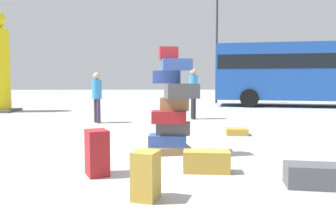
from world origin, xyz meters
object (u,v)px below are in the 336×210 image
Objects in this scene: suitcase_tan_white_trunk at (237,132)px; suitcase_charcoal_foreground_near at (314,176)px; suitcase_tower at (172,111)px; suitcase_tan_foreground_far at (207,162)px; person_tourist_with_camera at (193,89)px; parked_bus at (312,70)px; suitcase_maroon_right_side at (97,153)px; suitcase_tan_behind_tower at (146,175)px; lamp_post at (217,31)px; person_bearded_onlooker at (97,93)px.

suitcase_charcoal_foreground_near reaches higher than suitcase_tan_white_trunk.
suitcase_tower reaches higher than suitcase_tan_foreground_far.
person_tourist_with_camera is 0.18× the size of parked_bus.
suitcase_tan_foreground_far is (-1.25, -3.31, 0.08)m from suitcase_tan_white_trunk.
suitcase_maroon_right_side is 1.23m from suitcase_tan_behind_tower.
suitcase_tan_white_trunk is 0.08× the size of lamp_post.
lamp_post is at bearing 76.45° from suitcase_tower.
suitcase_tan_foreground_far is 1.40m from suitcase_tan_behind_tower.
suitcase_maroon_right_side is at bearing -24.18° from person_tourist_with_camera.
suitcase_maroon_right_side is at bearing -169.81° from suitcase_tan_foreground_far.
suitcase_tan_white_trunk is 4.04m from suitcase_charcoal_foreground_near.
person_tourist_with_camera reaches higher than suitcase_charcoal_foreground_near.
suitcase_maroon_right_side is 0.10× the size of lamp_post.
person_tourist_with_camera is (1.42, 7.81, 0.76)m from suitcase_tan_behind_tower.
suitcase_tan_behind_tower is 0.06× the size of parked_bus.
person_bearded_onlooker is (-2.14, 4.56, 0.15)m from suitcase_tower.
person_tourist_with_camera is at bearing 49.11° from suitcase_maroon_right_side.
person_tourist_with_camera is 0.27× the size of lamp_post.
person_bearded_onlooker is 0.16× the size of parked_bus.
suitcase_tower reaches higher than suitcase_maroon_right_side.
suitcase_maroon_right_side is 2.90m from suitcase_charcoal_foreground_near.
suitcase_charcoal_foreground_near is at bearing -36.06° from suitcase_maroon_right_side.
suitcase_tan_foreground_far is 14.02m from parked_bus.
lamp_post is (3.63, 15.71, 3.85)m from suitcase_tan_behind_tower.
suitcase_maroon_right_side is 0.94× the size of suitcase_charcoal_foreground_near.
suitcase_tan_white_trunk is at bearing 50.66° from suitcase_tower.
suitcase_maroon_right_side is 7.17m from person_tourist_with_camera.
parked_bus reaches higher than person_bearded_onlooker.
person_tourist_with_camera is at bearing 79.61° from suitcase_tower.
lamp_post reaches higher than suitcase_tower.
suitcase_tower reaches higher than person_bearded_onlooker.
person_bearded_onlooker is 3.27m from person_tourist_with_camera.
suitcase_charcoal_foreground_near is at bearing -101.13° from parked_bus.
suitcase_tower is 1.23× the size of person_bearded_onlooker.
suitcase_tan_foreground_far is 6.79m from person_tourist_with_camera.
suitcase_tower is at bearing 116.29° from suitcase_tan_foreground_far.
suitcase_charcoal_foreground_near is 0.07× the size of parked_bus.
lamp_post reaches higher than parked_bus.
person_bearded_onlooker is at bearing 76.20° from suitcase_maroon_right_side.
lamp_post is (2.22, 7.89, 3.09)m from person_tourist_with_camera.
suitcase_tan_white_trunk is at bearing 24.20° from person_bearded_onlooker.
suitcase_tan_white_trunk is at bearing -97.70° from lamp_post.
person_tourist_with_camera reaches higher than person_bearded_onlooker.
person_tourist_with_camera is at bearing -127.67° from parked_bus.
suitcase_charcoal_foreground_near is 0.40× the size of person_tourist_with_camera.
suitcase_charcoal_foreground_near is 14.08m from parked_bus.
suitcase_tan_foreground_far is at bearing -11.54° from person_tourist_with_camera.
suitcase_tan_foreground_far is at bearing -107.08° from parked_bus.
suitcase_tan_foreground_far is 1.22× the size of suitcase_tan_behind_tower.
suitcase_tan_foreground_far is 1.59m from suitcase_maroon_right_side.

